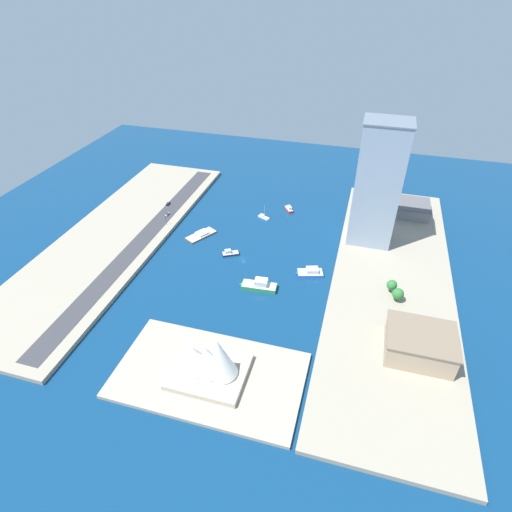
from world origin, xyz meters
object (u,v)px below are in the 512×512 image
at_px(opera_landmark, 209,361).
at_px(apartment_midrise_tan, 420,344).
at_px(tower_tall_glass, 378,185).
at_px(sedan_silver, 167,214).
at_px(sailboat_small_white, 264,217).
at_px(warehouse_low_gray, 411,208).
at_px(barge_flat_brown, 201,235).
at_px(patrol_launch_navy, 230,253).
at_px(ferry_green_doubledeck, 259,285).
at_px(tugboat_red, 289,209).
at_px(suv_black, 168,204).
at_px(traffic_light_waterfront, 166,220).
at_px(catamaran_blue, 311,272).

bearing_deg(opera_landmark, apartment_midrise_tan, -157.35).
height_order(tower_tall_glass, sedan_silver, tower_tall_glass).
height_order(sailboat_small_white, apartment_midrise_tan, apartment_midrise_tan).
height_order(sailboat_small_white, warehouse_low_gray, warehouse_low_gray).
bearing_deg(sailboat_small_white, warehouse_low_gray, -162.92).
bearing_deg(barge_flat_brown, patrol_launch_navy, 148.80).
relative_size(ferry_green_doubledeck, sedan_silver, 4.89).
distance_m(tugboat_red, tower_tall_glass, 80.14).
bearing_deg(tower_tall_glass, patrol_launch_navy, 24.84).
xyz_separation_m(tugboat_red, sedan_silver, (85.91, 36.83, 2.09)).
bearing_deg(tower_tall_glass, warehouse_low_gray, -122.32).
distance_m(patrol_launch_navy, apartment_midrise_tan, 130.09).
xyz_separation_m(suv_black, opera_landmark, (-90.83, 143.75, 7.26)).
relative_size(tugboat_red, traffic_light_waterfront, 1.67).
relative_size(ferry_green_doubledeck, apartment_midrise_tan, 0.71).
relative_size(apartment_midrise_tan, traffic_light_waterfront, 5.02).
relative_size(apartment_midrise_tan, opera_landmark, 0.93).
relative_size(catamaran_blue, opera_landmark, 0.51).
bearing_deg(barge_flat_brown, apartment_midrise_tan, 152.77).
distance_m(barge_flat_brown, sedan_silver, 37.23).
height_order(traffic_light_waterfront, opera_landmark, opera_landmark).
height_order(warehouse_low_gray, opera_landmark, opera_landmark).
xyz_separation_m(barge_flat_brown, sedan_silver, (33.69, -15.59, 2.73)).
height_order(tugboat_red, apartment_midrise_tan, apartment_midrise_tan).
xyz_separation_m(tugboat_red, traffic_light_waterfront, (80.39, 49.62, 5.50)).
xyz_separation_m(ferry_green_doubledeck, sedan_silver, (88.86, -60.13, 1.37)).
bearing_deg(traffic_light_waterfront, patrol_launch_navy, 160.79).
relative_size(apartment_midrise_tan, suv_black, 6.75).
bearing_deg(sailboat_small_white, ferry_green_doubledeck, 103.22).
xyz_separation_m(tugboat_red, ferry_green_doubledeck, (-2.95, 96.97, 0.72)).
bearing_deg(catamaran_blue, apartment_midrise_tan, 140.12).
distance_m(catamaran_blue, barge_flat_brown, 85.42).
xyz_separation_m(patrol_launch_navy, traffic_light_waterfront, (55.41, -19.30, 5.79)).
bearing_deg(opera_landmark, warehouse_low_gray, -116.89).
distance_m(apartment_midrise_tan, sedan_silver, 198.76).
relative_size(tugboat_red, sedan_silver, 2.29).
height_order(ferry_green_doubledeck, suv_black, ferry_green_doubledeck).
height_order(patrol_launch_navy, tugboat_red, tugboat_red).
xyz_separation_m(ferry_green_doubledeck, suv_black, (95.59, -75.44, 1.33)).
distance_m(catamaran_blue, ferry_green_doubledeck, 34.88).
height_order(apartment_midrise_tan, traffic_light_waterfront, apartment_midrise_tan).
bearing_deg(apartment_midrise_tan, sedan_silver, -26.78).
bearing_deg(tower_tall_glass, apartment_midrise_tan, 106.92).
distance_m(sailboat_small_white, tugboat_red, 22.85).
relative_size(suv_black, sedan_silver, 1.02).
relative_size(sailboat_small_white, suv_black, 2.40).
bearing_deg(tugboat_red, barge_flat_brown, 45.11).
xyz_separation_m(warehouse_low_gray, traffic_light_waterfront, (170.72, 66.00, -0.17)).
xyz_separation_m(barge_flat_brown, suv_black, (40.41, -30.90, 2.69)).
bearing_deg(traffic_light_waterfront, opera_landmark, 124.20).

